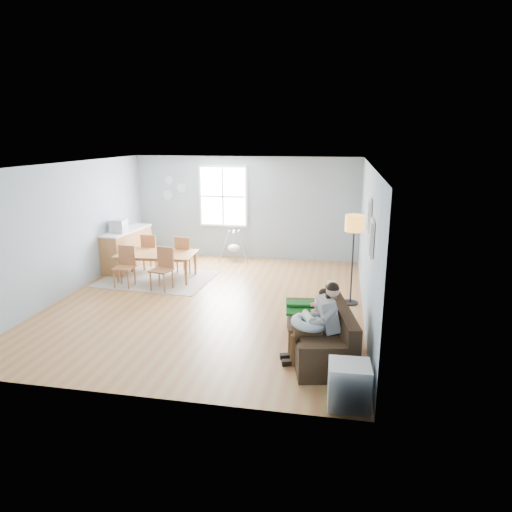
% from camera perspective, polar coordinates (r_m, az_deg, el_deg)
% --- Properties ---
extents(room, '(8.40, 9.40, 3.90)m').
position_cam_1_polar(room, '(8.69, -6.20, 9.49)').
color(room, '#9F6038').
extents(window, '(1.32, 0.08, 1.62)m').
position_cam_1_polar(window, '(12.25, -4.12, 7.44)').
color(window, white).
rests_on(window, room).
extents(pictures, '(0.05, 1.34, 0.74)m').
position_cam_1_polar(pictures, '(7.38, 14.10, 3.71)').
color(pictures, white).
rests_on(pictures, room).
extents(wall_plates, '(0.67, 0.02, 0.66)m').
position_cam_1_polar(wall_plates, '(12.67, -10.35, 8.30)').
color(wall_plates, '#9EB0BE').
rests_on(wall_plates, room).
extents(sofa, '(1.18, 2.04, 0.77)m').
position_cam_1_polar(sofa, '(7.10, 8.35, -9.82)').
color(sofa, black).
rests_on(sofa, room).
extents(green_throw, '(0.96, 0.85, 0.04)m').
position_cam_1_polar(green_throw, '(7.59, 7.12, -6.32)').
color(green_throw, '#124F18').
rests_on(green_throw, sofa).
extents(beige_pillow, '(0.17, 0.46, 0.45)m').
position_cam_1_polar(beige_pillow, '(7.43, 9.40, -5.18)').
color(beige_pillow, beige).
rests_on(beige_pillow, sofa).
extents(father, '(0.89, 0.55, 1.21)m').
position_cam_1_polar(father, '(6.68, 7.77, -7.91)').
color(father, gray).
rests_on(father, sofa).
extents(nursing_pillow, '(0.62, 0.61, 0.21)m').
position_cam_1_polar(nursing_pillow, '(6.68, 6.55, -8.29)').
color(nursing_pillow, silver).
rests_on(nursing_pillow, father).
extents(infant, '(0.23, 0.35, 0.13)m').
position_cam_1_polar(infant, '(6.68, 6.49, -7.58)').
color(infant, silver).
rests_on(infant, nursing_pillow).
extents(toddler, '(0.50, 0.27, 0.77)m').
position_cam_1_polar(toddler, '(7.10, 7.67, -6.44)').
color(toddler, silver).
rests_on(toddler, sofa).
extents(floor_lamp, '(0.36, 0.36, 1.77)m').
position_cam_1_polar(floor_lamp, '(8.85, 12.17, 3.08)').
color(floor_lamp, black).
rests_on(floor_lamp, room).
extents(storage_cube, '(0.52, 0.47, 0.56)m').
position_cam_1_polar(storage_cube, '(5.87, 11.46, -15.50)').
color(storage_cube, silver).
rests_on(storage_cube, room).
extents(rug, '(2.57, 2.01, 0.01)m').
position_cam_1_polar(rug, '(10.81, -12.18, -2.79)').
color(rug, '#A49C96').
rests_on(rug, room).
extents(dining_table, '(1.81, 1.08, 0.62)m').
position_cam_1_polar(dining_table, '(10.72, -12.27, -1.25)').
color(dining_table, olive).
rests_on(dining_table, rug).
extents(chair_sw, '(0.40, 0.40, 0.89)m').
position_cam_1_polar(chair_sw, '(10.37, -16.02, -0.94)').
color(chair_sw, '#945933').
rests_on(chair_sw, rug).
extents(chair_se, '(0.48, 0.48, 0.91)m').
position_cam_1_polar(chair_se, '(9.95, -11.54, -1.23)').
color(chair_se, '#945933').
rests_on(chair_se, rug).
extents(chair_nw, '(0.45, 0.45, 0.91)m').
position_cam_1_polar(chair_nw, '(11.39, -12.99, 0.73)').
color(chair_nw, '#945933').
rests_on(chair_nw, rug).
extents(chair_ne, '(0.47, 0.47, 0.91)m').
position_cam_1_polar(chair_ne, '(11.02, -8.91, 0.45)').
color(chair_ne, '#945933').
rests_on(chair_ne, rug).
extents(counter, '(0.64, 1.76, 0.96)m').
position_cam_1_polar(counter, '(11.82, -15.78, 0.92)').
color(counter, olive).
rests_on(counter, room).
extents(monitor, '(0.34, 0.32, 0.31)m').
position_cam_1_polar(monitor, '(11.41, -16.77, 3.60)').
color(monitor, '#A6A6AB').
rests_on(monitor, counter).
extents(baby_swing, '(0.91, 0.93, 0.79)m').
position_cam_1_polar(baby_swing, '(12.05, -2.79, 1.09)').
color(baby_swing, '#A6A6AB').
rests_on(baby_swing, room).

